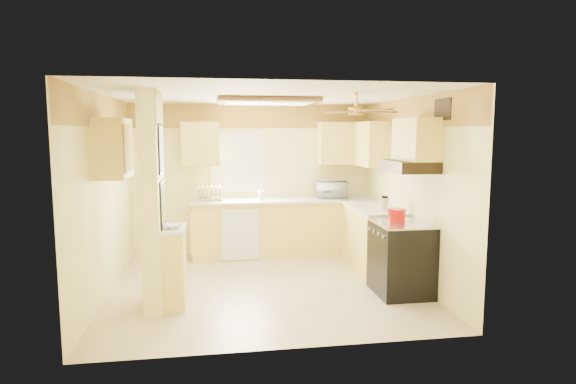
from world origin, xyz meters
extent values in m
plane|color=beige|center=(0.00, 0.00, 0.00)|extent=(4.00, 4.00, 0.00)
plane|color=white|center=(0.00, 0.00, 2.50)|extent=(4.00, 4.00, 0.00)
plane|color=#FEF09B|center=(0.00, 1.90, 1.25)|extent=(4.00, 0.00, 4.00)
plane|color=#FEF09B|center=(0.00, -1.90, 1.25)|extent=(4.00, 0.00, 4.00)
plane|color=#FEF09B|center=(-2.00, 0.00, 1.25)|extent=(0.00, 3.80, 3.80)
plane|color=#FEF09B|center=(2.00, 0.00, 1.25)|extent=(0.00, 3.80, 3.80)
cube|color=gold|center=(0.00, 1.88, 2.30)|extent=(4.00, 0.02, 0.40)
cube|color=#FEF09B|center=(-1.35, -0.55, 1.25)|extent=(0.20, 0.70, 2.50)
cube|color=#FFDF6F|center=(-1.13, -0.55, 0.45)|extent=(0.25, 0.55, 0.90)
cube|color=white|center=(-1.13, -0.55, 0.92)|extent=(0.28, 0.58, 0.04)
cube|color=#FFDF6F|center=(0.50, 1.60, 0.45)|extent=(3.00, 0.60, 0.90)
cube|color=#FFDF6F|center=(1.70, 0.60, 0.45)|extent=(0.60, 1.40, 0.90)
cube|color=white|center=(0.50, 1.59, 0.92)|extent=(3.04, 0.64, 0.04)
cube|color=white|center=(1.69, 0.60, 0.92)|extent=(0.64, 1.44, 0.04)
cube|color=white|center=(-0.25, 1.29, 0.43)|extent=(0.58, 0.02, 0.80)
cube|color=white|center=(-0.25, 1.89, 1.55)|extent=(0.92, 0.02, 1.02)
cube|color=white|center=(-0.25, 1.89, 1.55)|extent=(0.80, 0.02, 0.90)
cube|color=#FFDF6F|center=(-0.85, 1.72, 1.85)|extent=(0.60, 0.35, 0.70)
cube|color=#FFDF6F|center=(1.55, 1.72, 1.85)|extent=(0.90, 0.35, 0.70)
cube|color=#FFDF6F|center=(1.82, 1.25, 1.85)|extent=(0.35, 1.00, 0.70)
cube|color=#FFDF6F|center=(-1.82, -0.25, 1.85)|extent=(0.35, 0.75, 0.70)
cube|color=#FFDF6F|center=(1.82, -0.55, 1.95)|extent=(0.35, 0.76, 0.52)
cube|color=black|center=(1.67, -0.55, 0.45)|extent=(0.65, 0.76, 0.90)
cube|color=silver|center=(1.67, -0.55, 0.91)|extent=(0.66, 0.77, 0.02)
cylinder|color=silver|center=(1.34, -0.80, 0.80)|extent=(0.03, 0.05, 0.05)
cylinder|color=silver|center=(1.34, -0.63, 0.80)|extent=(0.03, 0.05, 0.05)
cylinder|color=silver|center=(1.34, -0.47, 0.80)|extent=(0.03, 0.05, 0.05)
cylinder|color=silver|center=(1.34, -0.30, 0.80)|extent=(0.03, 0.05, 0.05)
cube|color=black|center=(1.74, -0.55, 1.62)|extent=(0.50, 0.76, 0.14)
cube|color=black|center=(-1.24, -0.55, 1.85)|extent=(0.02, 0.42, 0.57)
cube|color=white|center=(-1.23, -0.55, 1.85)|extent=(0.01, 0.37, 0.52)
cube|color=black|center=(-1.24, -0.55, 1.20)|extent=(0.02, 0.42, 0.57)
cube|color=yellow|center=(-1.23, -0.55, 1.20)|extent=(0.01, 0.37, 0.52)
cube|color=brown|center=(0.10, 0.50, 2.46)|extent=(1.35, 0.95, 0.06)
cube|color=white|center=(0.10, 0.50, 2.44)|extent=(1.15, 0.75, 0.02)
cylinder|color=gold|center=(1.00, -0.70, 2.42)|extent=(0.04, 0.04, 0.16)
cylinder|color=gold|center=(1.00, -0.70, 2.28)|extent=(0.18, 0.18, 0.08)
cube|color=brown|center=(1.30, -0.59, 2.28)|extent=(0.55, 0.28, 0.01)
cube|color=brown|center=(0.89, -0.40, 2.28)|extent=(0.28, 0.55, 0.01)
cube|color=brown|center=(0.70, -0.81, 2.28)|extent=(0.55, 0.28, 0.01)
cube|color=brown|center=(1.11, -1.00, 2.28)|extent=(0.28, 0.55, 0.01)
cube|color=black|center=(1.98, -0.90, 2.30)|extent=(0.02, 0.40, 0.25)
imported|color=white|center=(1.31, 1.61, 1.08)|extent=(0.56, 0.42, 0.28)
imported|color=white|center=(-1.12, -0.61, 0.96)|extent=(0.25, 0.25, 0.05)
cylinder|color=#B20E0C|center=(1.64, -0.44, 0.99)|extent=(0.22, 0.22, 0.14)
cylinder|color=#B20E0C|center=(1.64, -0.44, 1.06)|extent=(0.24, 0.24, 0.02)
cylinder|color=silver|center=(1.71, 0.19, 1.03)|extent=(0.14, 0.14, 0.19)
cylinder|color=black|center=(1.71, 0.19, 1.14)|extent=(0.09, 0.09, 0.03)
cube|color=tan|center=(-0.72, 1.63, 0.96)|extent=(0.42, 0.33, 0.04)
cube|color=tan|center=(-0.89, 1.63, 1.05)|extent=(0.02, 0.27, 0.23)
cube|color=tan|center=(-0.82, 1.63, 1.05)|extent=(0.02, 0.27, 0.23)
cube|color=tan|center=(-0.75, 1.63, 1.05)|extent=(0.02, 0.27, 0.23)
cube|color=tan|center=(-0.69, 1.63, 1.05)|extent=(0.02, 0.27, 0.23)
cube|color=tan|center=(-0.62, 1.63, 1.05)|extent=(0.02, 0.27, 0.23)
cube|color=tan|center=(-0.55, 1.63, 1.05)|extent=(0.02, 0.27, 0.23)
cylinder|color=white|center=(-0.82, 1.63, 1.05)|extent=(0.02, 0.23, 0.23)
cylinder|color=white|center=(-0.69, 1.63, 1.05)|extent=(0.02, 0.23, 0.23)
cylinder|color=white|center=(0.12, 1.66, 1.01)|extent=(0.11, 0.11, 0.14)
cylinder|color=tan|center=(0.14, 1.66, 1.05)|extent=(0.01, 0.01, 0.22)
cylinder|color=tan|center=(0.12, 1.68, 1.05)|extent=(0.01, 0.01, 0.22)
cylinder|color=tan|center=(0.10, 1.66, 1.05)|extent=(0.01, 0.01, 0.22)
cylinder|color=tan|center=(0.12, 1.64, 1.05)|extent=(0.01, 0.01, 0.22)
camera|label=1|loc=(-0.66, -6.18, 2.04)|focal=30.00mm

